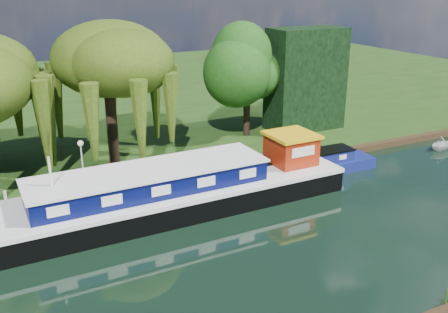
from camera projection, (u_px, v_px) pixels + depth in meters
ground at (125, 276)px, 21.35m from camera, size 120.00×120.00×0.00m
far_bank at (30, 103)px, 49.91m from camera, size 120.00×52.00×0.45m
dutch_barge at (174, 191)px, 27.18m from camera, size 20.38×4.94×4.28m
narrowboat at (298, 168)px, 31.82m from camera, size 11.24×2.06×1.63m
white_cruiser at (441, 150)px, 37.02m from camera, size 2.35×2.07×1.18m
willow_right at (108, 72)px, 31.23m from camera, size 6.77×6.77×8.25m
tree_far_right at (247, 69)px, 37.45m from camera, size 4.54×4.54×7.42m
conifer_hedge at (306, 79)px, 39.63m from camera, size 6.00×3.00×8.00m
lamppost at (81, 150)px, 29.58m from camera, size 0.36×0.36×2.56m
mooring_posts at (73, 188)px, 27.89m from camera, size 19.16×0.16×1.00m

